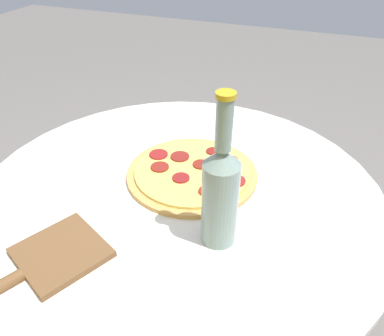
% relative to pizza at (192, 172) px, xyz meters
% --- Properties ---
extents(table, '(0.87, 0.87, 0.68)m').
position_rel_pizza_xyz_m(table, '(0.01, 0.06, -0.19)').
color(table, white).
rests_on(table, ground_plane).
extents(pizza, '(0.29, 0.29, 0.02)m').
position_rel_pizza_xyz_m(pizza, '(0.00, 0.00, 0.00)').
color(pizza, tan).
rests_on(pizza, table).
extents(beer_bottle, '(0.06, 0.06, 0.28)m').
position_rel_pizza_xyz_m(beer_bottle, '(-0.11, 0.16, 0.10)').
color(beer_bottle, gray).
rests_on(beer_bottle, table).
extents(pizza_paddle, '(0.18, 0.26, 0.02)m').
position_rel_pizza_xyz_m(pizza_paddle, '(0.14, 0.32, -0.00)').
color(pizza_paddle, brown).
rests_on(pizza_paddle, table).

